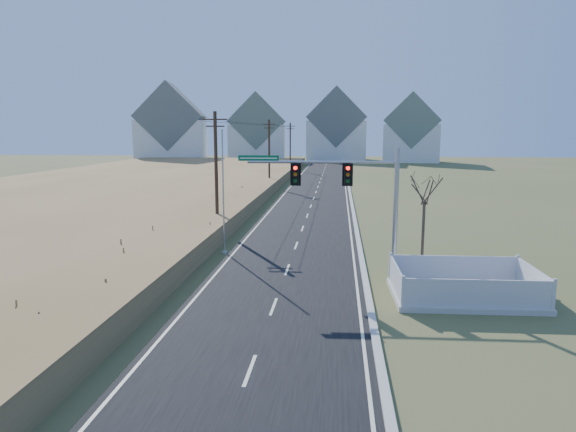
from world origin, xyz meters
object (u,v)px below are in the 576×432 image
object	(u,v)px
fence_enclosure	(463,292)
flagpole	(224,205)
traffic_signal_mast	(360,197)
bare_tree	(425,188)
open_sign	(451,289)

from	to	relation	value
fence_enclosure	flagpole	distance (m)	15.04
traffic_signal_mast	bare_tree	world-z (taller)	traffic_signal_mast
traffic_signal_mast	fence_enclosure	world-z (taller)	traffic_signal_mast
open_sign	fence_enclosure	bearing A→B (deg)	0.48
flagpole	bare_tree	distance (m)	12.02
open_sign	flagpole	world-z (taller)	flagpole
traffic_signal_mast	open_sign	xyz separation A→B (m)	(4.15, -3.15, -3.87)
open_sign	bare_tree	size ratio (longest dim) A/B	0.11
traffic_signal_mast	bare_tree	bearing A→B (deg)	30.88
flagpole	bare_tree	size ratio (longest dim) A/B	1.39
traffic_signal_mast	open_sign	size ratio (longest dim) A/B	13.95
fence_enclosure	bare_tree	bearing A→B (deg)	98.25
traffic_signal_mast	open_sign	bearing A→B (deg)	-38.89
traffic_signal_mast	open_sign	distance (m)	6.49
bare_tree	open_sign	bearing A→B (deg)	-85.00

